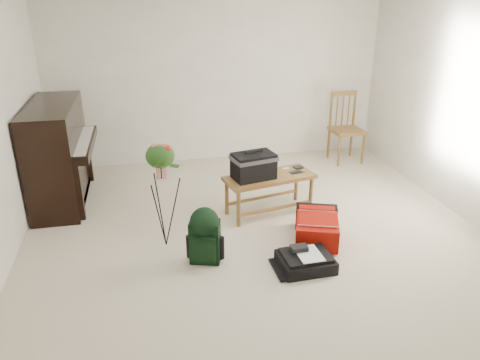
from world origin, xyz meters
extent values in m
cube|color=beige|center=(0.00, 0.00, 0.00)|extent=(5.00, 5.50, 0.01)
cube|color=white|center=(0.00, 2.75, 1.25)|extent=(5.00, 0.04, 2.50)
cube|color=black|center=(-2.20, 1.60, 0.62)|extent=(0.55, 1.50, 1.25)
cube|color=black|center=(-1.90, 1.60, 0.73)|extent=(0.28, 1.30, 0.10)
cube|color=white|center=(-1.90, 1.60, 0.78)|extent=(0.22, 1.20, 0.02)
cube|color=black|center=(-2.15, 1.60, 0.05)|extent=(0.45, 1.30, 0.10)
cube|color=olive|center=(0.29, 0.72, 0.46)|extent=(1.13, 0.65, 0.04)
cylinder|color=olive|center=(-0.19, 0.55, 0.22)|extent=(0.05, 0.05, 0.44)
cylinder|color=olive|center=(-0.19, 0.89, 0.22)|extent=(0.05, 0.05, 0.44)
cylinder|color=olive|center=(0.77, 0.55, 0.22)|extent=(0.05, 0.05, 0.44)
cylinder|color=olive|center=(0.77, 0.89, 0.22)|extent=(0.05, 0.05, 0.44)
cube|color=olive|center=(1.91, 2.21, 0.49)|extent=(0.48, 0.48, 0.04)
cylinder|color=olive|center=(1.72, 2.02, 0.23)|extent=(0.04, 0.04, 0.47)
cylinder|color=olive|center=(1.72, 2.41, 0.23)|extent=(0.04, 0.04, 0.47)
cylinder|color=olive|center=(2.11, 2.02, 0.23)|extent=(0.04, 0.04, 0.47)
cylinder|color=olive|center=(2.11, 2.41, 0.23)|extent=(0.04, 0.04, 0.47)
cube|color=olive|center=(1.91, 2.41, 1.02)|extent=(0.41, 0.06, 0.07)
cylinder|color=olive|center=(1.72, 2.41, 0.76)|extent=(0.04, 0.04, 0.57)
cylinder|color=olive|center=(2.11, 2.41, 0.76)|extent=(0.04, 0.04, 0.57)
cube|color=#AC1607|center=(0.62, -0.02, 0.14)|extent=(0.63, 0.76, 0.25)
cube|color=black|center=(0.62, 0.23, 0.14)|extent=(0.48, 0.29, 0.27)
cube|color=#AC1607|center=(0.62, -0.06, 0.28)|extent=(0.49, 0.48, 0.02)
cube|color=silver|center=(0.62, -0.25, 0.28)|extent=(0.39, 0.15, 0.01)
cube|color=black|center=(0.33, -0.52, 0.06)|extent=(0.53, 0.43, 0.12)
cube|color=black|center=(0.33, -0.52, 0.14)|extent=(0.47, 0.37, 0.03)
cube|color=white|center=(0.35, -0.54, 0.16)|extent=(0.24, 0.32, 0.01)
cube|color=black|center=(0.28, -0.46, 0.19)|extent=(0.17, 0.11, 0.05)
cube|color=black|center=(-0.61, -0.20, 0.22)|extent=(0.33, 0.25, 0.44)
cube|color=black|center=(-0.61, -0.31, 0.20)|extent=(0.24, 0.12, 0.26)
sphere|color=black|center=(-0.61, -0.20, 0.44)|extent=(0.29, 0.29, 0.29)
cube|color=black|center=(-0.68, -0.10, 0.22)|extent=(0.05, 0.04, 0.39)
cube|color=black|center=(-0.55, -0.10, 0.22)|extent=(0.05, 0.04, 0.39)
cylinder|color=black|center=(-0.98, 0.20, 0.92)|extent=(0.01, 0.01, 0.31)
ellipsoid|color=#254F18|center=(-0.98, 0.20, 1.01)|extent=(0.29, 0.20, 0.26)
cube|color=red|center=(-0.98, 0.18, 1.10)|extent=(0.15, 0.06, 0.08)
camera|label=1|loc=(-1.09, -4.20, 2.58)|focal=35.00mm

